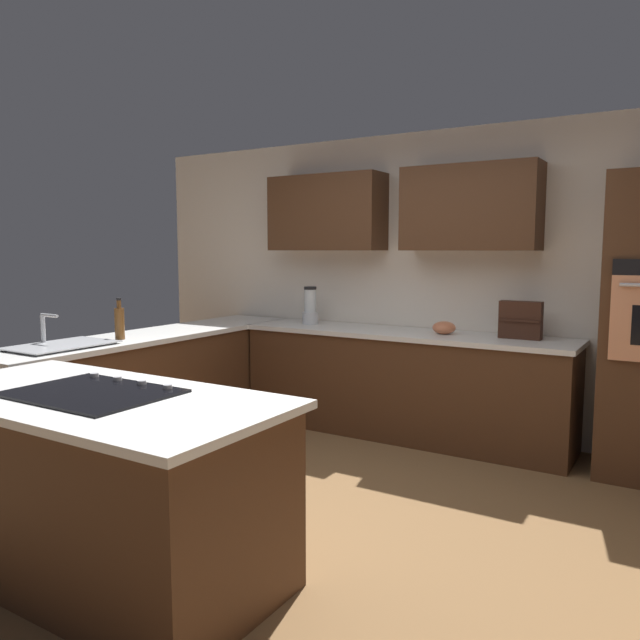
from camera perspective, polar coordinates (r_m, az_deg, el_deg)
ground_plane at (r=3.97m, az=-1.73°, el=-17.06°), size 14.00×14.00×0.00m
wall_back at (r=5.49m, az=9.46°, el=5.04°), size 6.00×0.44×2.60m
lower_cabinets_back at (r=5.33m, az=7.60°, el=-6.07°), size 2.80×0.60×0.86m
countertop_back at (r=5.25m, az=7.67°, el=-1.28°), size 2.84×0.64×0.04m
lower_cabinets_side at (r=5.37m, az=-14.96°, el=-6.15°), size 0.60×2.90×0.86m
countertop_side at (r=5.29m, az=-15.10°, el=-1.39°), size 0.64×2.94×0.04m
island_base at (r=3.30m, az=-20.02°, el=-14.43°), size 1.88×0.86×0.86m
island_top at (r=3.17m, az=-20.34°, el=-6.80°), size 1.96×0.94×0.04m
sink_unit at (r=4.74m, az=-22.90°, el=-2.11°), size 0.46×0.70×0.23m
cooktop at (r=3.17m, az=-20.28°, el=-6.29°), size 0.76×0.56×0.03m
blender at (r=5.71m, az=-0.91°, el=1.12°), size 0.15×0.15×0.35m
mixing_bowl at (r=5.14m, az=11.41°, el=-0.70°), size 0.19×0.19×0.10m
spice_rack at (r=5.00m, az=18.07°, el=-0.01°), size 0.32×0.11×0.29m
dish_soap_bottle at (r=4.97m, az=-18.07°, el=-0.21°), size 0.07×0.07×0.32m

